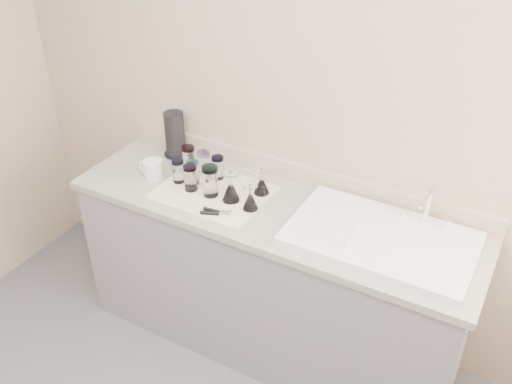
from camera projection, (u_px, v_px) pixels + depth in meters
The scene contains 17 objects.
room_envelope at pixel (67, 227), 1.54m from camera, with size 3.54×3.50×2.52m.
counter_unit at pixel (270, 277), 3.02m from camera, with size 2.06×0.62×0.90m.
sink_unit at pixel (381, 238), 2.54m from camera, with size 0.82×0.50×0.22m.
dish_towel at pixel (213, 192), 2.88m from camera, with size 0.55×0.42×0.01m, color white.
tumbler_teal at pixel (189, 158), 3.02m from camera, with size 0.07×0.07×0.14m.
tumbler_cyan at pixel (204, 164), 2.98m from camera, with size 0.07×0.07×0.14m.
tumbler_purple at pixel (218, 167), 2.96m from camera, with size 0.06×0.06×0.13m.
tumbler_magenta at pixel (178, 171), 2.93m from camera, with size 0.06×0.06×0.13m.
tumbler_blue at pixel (190, 178), 2.86m from camera, with size 0.07×0.07×0.14m.
tumbler_lavender at pixel (210, 181), 2.81m from camera, with size 0.08×0.08×0.16m.
tumbler_extra at pixel (193, 172), 2.91m from camera, with size 0.06×0.06×0.13m.
goblet_back_right at pixel (262, 185), 2.84m from camera, with size 0.08×0.08×0.14m.
goblet_front_left at pixel (231, 190), 2.79m from camera, with size 0.09×0.09×0.16m.
goblet_front_right at pixel (250, 200), 2.73m from camera, with size 0.08×0.08×0.14m.
can_opener at pixel (217, 213), 2.71m from camera, with size 0.15×0.08×0.02m.
white_mug at pixel (153, 170), 2.98m from camera, with size 0.14×0.10×0.10m.
paper_towel_roll at pixel (175, 135), 3.15m from camera, with size 0.14×0.14×0.26m.
Camera 1 is at (1.05, -0.83, 2.47)m, focal length 40.00 mm.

